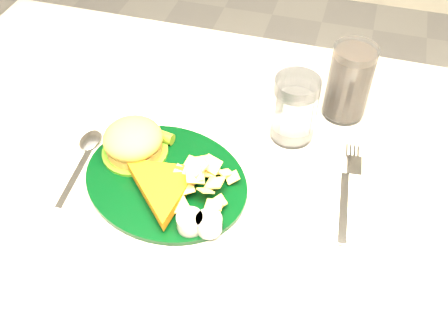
# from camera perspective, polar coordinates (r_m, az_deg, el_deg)

# --- Properties ---
(table) EXTENTS (1.20, 0.80, 0.75)m
(table) POSITION_cam_1_polar(r_m,az_deg,el_deg) (1.08, -0.28, -14.47)
(table) COLOR #A69F96
(table) RESTS_ON ground
(dinner_plate) EXTENTS (0.32, 0.30, 0.06)m
(dinner_plate) POSITION_cam_1_polar(r_m,az_deg,el_deg) (0.75, -6.83, -0.08)
(dinner_plate) COLOR black
(dinner_plate) RESTS_ON table
(water_glass) EXTENTS (0.09, 0.09, 0.11)m
(water_glass) POSITION_cam_1_polar(r_m,az_deg,el_deg) (0.81, 8.05, 6.71)
(water_glass) COLOR white
(water_glass) RESTS_ON table
(cola_glass) EXTENTS (0.09, 0.09, 0.13)m
(cola_glass) POSITION_cam_1_polar(r_m,az_deg,el_deg) (0.87, 14.11, 9.47)
(cola_glass) COLOR black
(cola_glass) RESTS_ON table
(fork_napkin) EXTENTS (0.15, 0.18, 0.01)m
(fork_napkin) POSITION_cam_1_polar(r_m,az_deg,el_deg) (0.76, 13.59, -3.75)
(fork_napkin) COLOR white
(fork_napkin) RESTS_ON table
(spoon) EXTENTS (0.06, 0.17, 0.01)m
(spoon) POSITION_cam_1_polar(r_m,az_deg,el_deg) (0.80, -16.76, -0.99)
(spoon) COLOR silver
(spoon) RESTS_ON table
(ramekin) EXTENTS (0.06, 0.06, 0.03)m
(ramekin) POSITION_cam_1_polar(r_m,az_deg,el_deg) (0.93, -12.59, 8.86)
(ramekin) COLOR white
(ramekin) RESTS_ON table
(wrapped_straw) EXTENTS (0.22, 0.15, 0.01)m
(wrapped_straw) POSITION_cam_1_polar(r_m,az_deg,el_deg) (0.86, -2.77, 5.21)
(wrapped_straw) COLOR white
(wrapped_straw) RESTS_ON table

